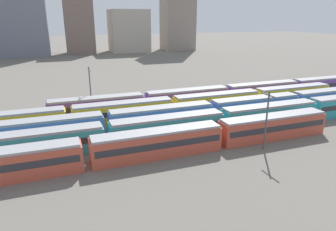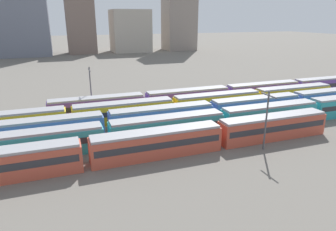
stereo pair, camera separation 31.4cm
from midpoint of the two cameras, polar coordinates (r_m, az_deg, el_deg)
ground_plane at (r=49.70m, az=-14.84°, el=-3.89°), size 600.00×600.00×0.00m
train_track_0 at (r=40.90m, az=-2.16°, el=-5.22°), size 55.80×3.06×3.75m
train_track_1 at (r=50.31m, az=9.96°, el=-0.96°), size 74.70×3.06×3.75m
train_track_2 at (r=54.99m, az=8.00°, el=0.79°), size 74.70×3.06×3.75m
train_track_3 at (r=57.33m, az=0.75°, el=1.69°), size 74.70×3.06×3.75m
train_track_4 at (r=68.19m, az=10.90°, el=4.03°), size 74.70×3.06×3.75m
catenary_pole_0 at (r=44.06m, az=18.00°, el=-0.34°), size 0.24×3.20×8.60m
catenary_pole_1 at (r=61.44m, az=-14.66°, el=5.24°), size 0.24×3.20×9.02m
distant_building_1 at (r=168.49m, az=-26.41°, el=18.01°), size 23.47×21.88×46.13m
distant_building_2 at (r=168.33m, az=-16.53°, el=15.83°), size 14.09×13.10×27.11m
distant_building_3 at (r=172.31m, az=-7.51°, el=15.61°), size 20.21×17.73×22.20m
distant_building_4 at (r=180.97m, az=1.81°, el=20.44°), size 16.82×15.19×51.13m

